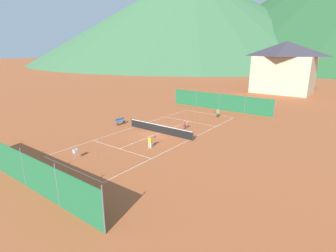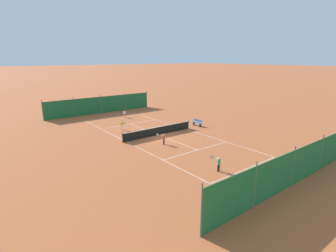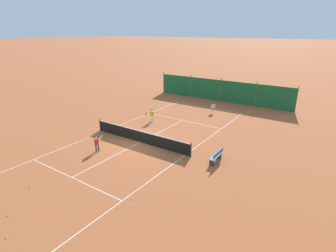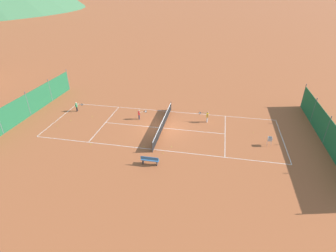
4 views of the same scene
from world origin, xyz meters
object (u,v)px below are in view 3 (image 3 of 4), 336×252
Objects in this scene: tennis_ball_service_box at (190,112)px; tennis_ball_far_corner at (187,145)px; tennis_ball_near_corner at (175,159)px; tennis_ball_mid_court at (132,199)px; player_far_service at (151,115)px; tennis_ball_by_net_right at (197,151)px; ball_hopper at (213,107)px; courtside_bench at (216,156)px; tennis_ball_by_net_left at (8,215)px; player_far_baseline at (97,143)px; tennis_ball_alley_left at (30,187)px; tennis_net at (140,136)px; tennis_ball_alley_right at (6,237)px.

tennis_ball_service_box is 8.75m from tennis_ball_far_corner.
tennis_ball_mid_court is at bearing 96.54° from tennis_ball_near_corner.
player_far_service is 7.67m from tennis_ball_by_net_right.
ball_hopper reaches higher than courtside_bench.
player_far_service is at bearing -26.75° from tennis_ball_far_corner.
tennis_ball_by_net_left is (-2.68, 14.66, -0.69)m from player_far_service.
player_far_baseline is at bearing 86.38° from tennis_ball_service_box.
ball_hopper reaches higher than tennis_ball_near_corner.
player_far_service is at bearing -84.27° from tennis_ball_alley_left.
courtside_bench reaches higher than tennis_ball_service_box.
tennis_ball_alley_left is at bearing 66.15° from tennis_ball_far_corner.
courtside_bench is (-2.94, 1.28, 0.42)m from tennis_ball_far_corner.
player_far_service reaches higher than tennis_net.
tennis_ball_service_box is 1.00× the size of tennis_ball_alley_right.
tennis_net reaches higher than tennis_ball_mid_court.
player_far_service is 18.89× the size of tennis_ball_mid_court.
tennis_net is at bearing 2.25° from courtside_bench.
tennis_ball_mid_court is (-0.58, 5.04, 0.00)m from tennis_ball_near_corner.
player_far_service reaches higher than tennis_ball_by_net_left.
tennis_ball_by_net_left is 0.04× the size of courtside_bench.
tennis_ball_far_corner is (0.45, -2.50, 0.00)m from tennis_ball_near_corner.
tennis_ball_near_corner is 1.00× the size of tennis_ball_far_corner.
tennis_ball_by_net_right is at bearing -91.04° from tennis_ball_mid_court.
tennis_ball_far_corner is at bearing -79.71° from tennis_ball_near_corner.
player_far_baseline reaches higher than tennis_ball_by_net_left.
player_far_service is at bearing -41.20° from tennis_ball_near_corner.
tennis_ball_alley_right and tennis_ball_by_net_left have the same top height.
tennis_ball_by_net_right is at bearing -110.07° from tennis_ball_near_corner.
tennis_ball_service_box and tennis_ball_alley_left have the same top height.
tennis_ball_alley_right is 1.00× the size of tennis_ball_alley_left.
tennis_net is 4.68m from tennis_ball_by_net_right.
tennis_ball_alley_right is at bearing 91.18° from ball_hopper.
tennis_ball_by_net_left is at bearing 69.74° from tennis_ball_by_net_right.
courtside_bench is at bearing 158.41° from tennis_ball_by_net_right.
tennis_ball_near_corner and tennis_ball_by_net_left have the same top height.
tennis_net reaches higher than ball_hopper.
courtside_bench is (-4.53, -11.28, 0.42)m from tennis_ball_alley_right.
tennis_ball_far_corner is 1.00× the size of tennis_ball_mid_court.
player_far_service is 7.41m from player_far_baseline.
tennis_ball_near_corner is 11.66m from ball_hopper.
tennis_ball_alley_right is 1.00× the size of tennis_ball_mid_court.
tennis_ball_by_net_left is (4.14, 11.22, 0.00)m from tennis_ball_by_net_right.
ball_hopper is at bearing -71.40° from tennis_ball_by_net_right.
player_far_service is at bearing -25.67° from courtside_bench.
tennis_ball_service_box and tennis_ball_by_net_left have the same top height.
tennis_ball_by_net_left is at bearing 60.59° from courtside_bench.
ball_hopper is 0.59× the size of courtside_bench.
courtside_bench is (-4.97, 10.16, -0.20)m from ball_hopper.
player_far_service is 18.89× the size of tennis_ball_far_corner.
ball_hopper is (0.44, -21.44, 0.62)m from tennis_ball_alley_right.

